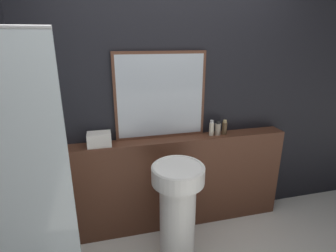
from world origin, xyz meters
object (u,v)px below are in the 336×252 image
(pedestal_sink, at_px, (178,207))
(shampoo_bottle, at_px, (211,128))
(mirror, at_px, (161,96))
(conditioner_bottle, at_px, (218,129))
(lotion_bottle, at_px, (224,128))
(towel_stack, at_px, (99,139))

(pedestal_sink, xyz_separation_m, shampoo_bottle, (0.45, 0.42, 0.51))
(mirror, distance_m, conditioner_bottle, 0.64)
(mirror, relative_size, shampoo_bottle, 5.49)
(lotion_bottle, bearing_deg, mirror, 173.10)
(shampoo_bottle, bearing_deg, mirror, 171.19)
(pedestal_sink, bearing_deg, mirror, 93.06)
(pedestal_sink, distance_m, towel_stack, 0.88)
(mirror, height_order, shampoo_bottle, mirror)
(towel_stack, relative_size, lotion_bottle, 1.41)
(pedestal_sink, relative_size, lotion_bottle, 6.12)
(shampoo_bottle, xyz_separation_m, conditioner_bottle, (0.07, 0.00, -0.01))
(conditioner_bottle, height_order, lotion_bottle, lotion_bottle)
(towel_stack, bearing_deg, conditioner_bottle, -0.00)
(towel_stack, relative_size, conditioner_bottle, 1.48)
(towel_stack, distance_m, shampoo_bottle, 1.04)
(shampoo_bottle, height_order, lotion_bottle, shampoo_bottle)
(pedestal_sink, height_order, lotion_bottle, lotion_bottle)
(pedestal_sink, bearing_deg, towel_stack, 144.33)
(mirror, bearing_deg, towel_stack, -172.50)
(shampoo_bottle, bearing_deg, towel_stack, 180.00)
(mirror, bearing_deg, shampoo_bottle, -8.81)
(mirror, relative_size, towel_stack, 4.12)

